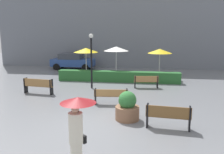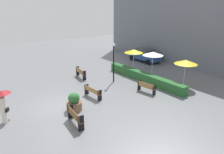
{
  "view_description": "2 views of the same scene",
  "coord_description": "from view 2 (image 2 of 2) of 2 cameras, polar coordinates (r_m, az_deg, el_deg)",
  "views": [
    {
      "loc": [
        2.04,
        -9.35,
        3.75
      ],
      "look_at": [
        -0.06,
        4.61,
        1.07
      ],
      "focal_mm": 38.98,
      "sensor_mm": 36.0,
      "label": 1
    },
    {
      "loc": [
        12.53,
        -4.72,
        6.5
      ],
      "look_at": [
        -0.1,
        4.7,
        1.15
      ],
      "focal_mm": 32.6,
      "sensor_mm": 36.0,
      "label": 2
    }
  ],
  "objects": [
    {
      "name": "hedge_strip",
      "position": [
        19.24,
        8.76,
        0.04
      ],
      "size": [
        9.09,
        0.7,
        0.79
      ],
      "primitive_type": "cube",
      "color": "#28602D",
      "rests_on": "ground"
    },
    {
      "name": "bench_far_left",
      "position": [
        20.1,
        -8.85,
        1.33
      ],
      "size": [
        1.9,
        0.55,
        0.93
      ],
      "color": "#9E7242",
      "rests_on": "ground"
    },
    {
      "name": "bench_near_right",
      "position": [
        12.22,
        -10.4,
        -10.7
      ],
      "size": [
        1.74,
        0.5,
        0.93
      ],
      "color": "brown",
      "rests_on": "ground"
    },
    {
      "name": "bench_mid_center",
      "position": [
        15.57,
        -5.5,
        -4.03
      ],
      "size": [
        1.77,
        0.53,
        0.82
      ],
      "color": "#9E7242",
      "rests_on": "ground"
    },
    {
      "name": "patio_umbrella_yellow_far",
      "position": [
        18.28,
        19.99,
        3.96
      ],
      "size": [
        1.91,
        1.91,
        2.36
      ],
      "color": "silver",
      "rests_on": "ground"
    },
    {
      "name": "parked_car",
      "position": [
        26.45,
        9.1,
        6.11
      ],
      "size": [
        4.24,
        2.04,
        1.57
      ],
      "color": "#28478C",
      "rests_on": "ground"
    },
    {
      "name": "patio_umbrella_yellow",
      "position": [
        21.53,
        6.1,
        7.22
      ],
      "size": [
        1.94,
        1.94,
        2.41
      ],
      "color": "silver",
      "rests_on": "ground"
    },
    {
      "name": "building_facade",
      "position": [
        24.28,
        22.66,
        13.04
      ],
      "size": [
        28.0,
        1.2,
        9.33
      ],
      "primitive_type": "cube",
      "color": "slate",
      "rests_on": "ground"
    },
    {
      "name": "lamp_post",
      "position": [
        18.28,
        0.46,
        5.23
      ],
      "size": [
        0.28,
        0.28,
        3.58
      ],
      "color": "black",
      "rests_on": "ground"
    },
    {
      "name": "pedestrian_with_umbrella",
      "position": [
        13.43,
        -28.33,
        -6.31
      ],
      "size": [
        0.97,
        0.97,
        2.04
      ],
      "color": "silver",
      "rests_on": "ground"
    },
    {
      "name": "ground_plane",
      "position": [
        14.88,
        -14.57,
        -7.78
      ],
      "size": [
        60.0,
        60.0,
        0.0
      ],
      "primitive_type": "plane",
      "color": "slate"
    },
    {
      "name": "planter_pot",
      "position": [
        13.85,
        -10.59,
        -7.09
      ],
      "size": [
        1.03,
        1.03,
        1.25
      ],
      "color": "brown",
      "rests_on": "ground"
    },
    {
      "name": "bench_back_row",
      "position": [
        16.65,
        9.61,
        -2.69
      ],
      "size": [
        1.64,
        0.57,
        0.83
      ],
      "color": "#9E7242",
      "rests_on": "ground"
    },
    {
      "name": "patio_umbrella_white",
      "position": [
        20.05,
        11.41,
        6.45
      ],
      "size": [
        1.99,
        1.99,
        2.53
      ],
      "color": "silver",
      "rests_on": "ground"
    }
  ]
}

